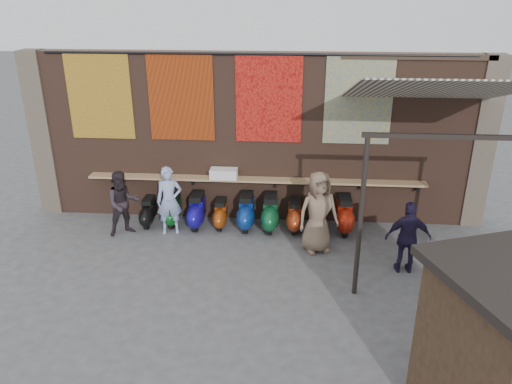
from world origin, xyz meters
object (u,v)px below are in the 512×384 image
Objects in this scene: diner_left at (169,201)px; diner_right at (123,203)px; shelf_box at (224,174)px; scooter_stool_3 at (221,214)px; scooter_stool_5 at (270,213)px; scooter_stool_7 at (317,215)px; scooter_stool_4 at (246,212)px; shopper_tan at (318,212)px; scooter_stool_0 at (149,212)px; scooter_stool_8 at (344,215)px; scooter_stool_6 at (294,216)px; scooter_stool_1 at (174,211)px; scooter_stool_2 at (197,211)px; shopper_navy at (408,238)px.

diner_right is (-1.04, -0.14, -0.04)m from diner_left.
scooter_stool_3 is (-0.05, -0.31, -0.91)m from shelf_box.
scooter_stool_5 is 1.09m from scooter_stool_7.
diner_right is at bearing -166.59° from scooter_stool_3.
shelf_box reaches higher than scooter_stool_4.
scooter_stool_3 is at bearing 136.69° from shopper_tan.
scooter_stool_8 reaches higher than scooter_stool_0.
shelf_box is at bearing 129.78° from shopper_tan.
diner_left is 1.05m from diner_right.
scooter_stool_7 is at bearing -0.89° from scooter_stool_3.
scooter_stool_7 is 1.07m from shopper_tan.
scooter_stool_6 is (3.49, -0.00, 0.03)m from scooter_stool_0.
scooter_stool_3 is (1.15, -0.06, -0.02)m from scooter_stool_1.
shopper_tan reaches higher than scooter_stool_6.
scooter_stool_7 is 0.46× the size of shopper_tan.
scooter_stool_2 is 0.55× the size of diner_right.
scooter_stool_3 is 1.27m from diner_left.
scooter_stool_4 is (2.35, 0.02, 0.08)m from scooter_stool_0.
scooter_stool_0 is at bearing -16.74° from shopper_navy.
scooter_stool_8 is at bearing 34.90° from shopper_tan.
scooter_stool_1 is at bearing 177.72° from scooter_stool_4.
scooter_stool_4 reaches higher than scooter_stool_3.
diner_right is (-2.78, -0.50, 0.35)m from scooter_stool_4.
scooter_stool_2 is at bearing -7.53° from scooter_stool_1.
shelf_box is 2.40m from scooter_stool_7.
scooter_stool_6 is 0.87× the size of scooter_stool_8.
diner_right reaches higher than scooter_stool_3.
scooter_stool_7 is at bearing -0.33° from scooter_stool_2.
scooter_stool_8 is (0.64, 0.01, 0.03)m from scooter_stool_7.
shelf_box is 0.73× the size of scooter_stool_8.
diner_right is (-5.07, -0.49, 0.35)m from scooter_stool_8.
shopper_navy is (5.10, -1.35, -0.04)m from diner_left.
scooter_stool_8 is at bearing -1.13° from scooter_stool_1.
scooter_stool_7 is at bearing -0.46° from scooter_stool_6.
scooter_stool_7 is (2.22, -0.34, -0.85)m from shelf_box.
scooter_stool_3 is 0.44× the size of diner_left.
shopper_tan is at bearing -41.37° from scooter_stool_5.
scooter_stool_1 is 1.16m from scooter_stool_3.
scooter_stool_5 is (1.75, -0.02, 0.01)m from scooter_stool_2.
scooter_stool_8 is (2.86, -0.33, -0.82)m from shelf_box.
scooter_stool_5 reaches higher than scooter_stool_1.
diner_right reaches higher than scooter_stool_1.
scooter_stool_6 is 1.19m from shopper_tan.
diner_right is (-0.43, -0.49, 0.43)m from scooter_stool_0.
scooter_stool_3 is 0.81× the size of scooter_stool_4.
scooter_stool_3 is 2.27m from scooter_stool_7.
scooter_stool_4 is (0.56, -0.32, -0.83)m from shelf_box.
scooter_stool_3 is 0.46× the size of shopper_navy.
diner_right is (-4.44, -0.48, 0.38)m from scooter_stool_7.
scooter_stool_5 is at bearing -179.52° from scooter_stool_8.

